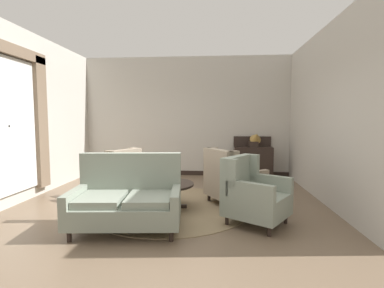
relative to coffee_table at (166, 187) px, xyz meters
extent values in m
plane|color=brown|center=(0.04, -0.19, -0.38)|extent=(9.20, 9.20, 0.00)
cube|color=#BCB7AD|center=(0.04, 3.10, 1.25)|extent=(5.83, 0.08, 3.25)
cube|color=#BCB7AD|center=(-2.79, 0.80, 1.25)|extent=(0.08, 4.60, 3.25)
cube|color=#BCB7AD|center=(2.88, 0.80, 1.25)|extent=(0.08, 4.60, 3.25)
cube|color=black|center=(0.04, 3.04, -0.32)|extent=(5.67, 0.03, 0.12)
cylinder|color=#847051|center=(0.04, 0.11, -0.37)|extent=(2.84, 2.84, 0.01)
cube|color=silver|center=(-2.73, -0.15, 1.05)|extent=(0.03, 1.38, 2.31)
cube|color=white|center=(-2.72, -0.15, 1.05)|extent=(0.02, 1.46, 2.39)
cube|color=white|center=(-2.71, -0.15, 1.05)|extent=(0.02, 0.04, 2.31)
cube|color=white|center=(-2.71, -0.15, 1.05)|extent=(0.02, 1.38, 0.04)
cube|color=#75604C|center=(-2.67, 0.72, 1.10)|extent=(0.10, 0.32, 2.61)
cube|color=#75604C|center=(-2.67, -0.15, 2.37)|extent=(0.10, 2.06, 0.20)
cylinder|color=black|center=(0.00, 0.00, 0.05)|extent=(0.97, 0.97, 0.04)
cylinder|color=black|center=(0.00, 0.00, -0.15)|extent=(0.10, 0.10, 0.37)
cube|color=black|center=(0.22, 0.02, -0.34)|extent=(0.28, 0.08, 0.07)
cube|color=black|center=(-0.11, 0.19, -0.34)|extent=(0.20, 0.27, 0.07)
cube|color=black|center=(-0.09, -0.20, -0.34)|extent=(0.17, 0.28, 0.07)
cylinder|color=beige|center=(0.01, 0.05, 0.08)|extent=(0.11, 0.11, 0.02)
ellipsoid|color=beige|center=(0.01, 0.05, 0.20)|extent=(0.20, 0.20, 0.22)
cylinder|color=beige|center=(0.01, 0.05, 0.37)|extent=(0.07, 0.07, 0.10)
torus|color=beige|center=(0.01, 0.05, 0.42)|extent=(0.12, 0.12, 0.02)
cube|color=gray|center=(-0.38, -1.02, -0.10)|extent=(1.57, 1.02, 0.27)
cube|color=gray|center=(-0.42, -0.65, 0.35)|extent=(1.50, 0.28, 0.64)
cube|color=gray|center=(-0.71, -1.09, 0.08)|extent=(0.66, 0.74, 0.10)
cube|color=gray|center=(-0.05, -1.03, 0.08)|extent=(0.66, 0.74, 0.10)
cube|color=gray|center=(-1.07, -1.14, 0.12)|extent=(0.18, 0.80, 0.18)
cube|color=gray|center=(0.31, -1.01, 0.12)|extent=(0.18, 0.80, 0.18)
cylinder|color=black|center=(-0.99, -1.45, -0.31)|extent=(0.06, 0.06, 0.14)
cylinder|color=black|center=(0.30, -1.33, -0.31)|extent=(0.06, 0.06, 0.14)
cylinder|color=black|center=(-1.06, -0.72, -0.31)|extent=(0.06, 0.06, 0.14)
cylinder|color=black|center=(0.23, -0.60, -0.31)|extent=(0.06, 0.06, 0.14)
cube|color=gray|center=(1.22, 0.44, -0.08)|extent=(1.19, 1.15, 0.31)
cube|color=gray|center=(0.89, 0.24, 0.36)|extent=(0.53, 0.75, 0.57)
cube|color=gray|center=(1.15, -0.01, 0.43)|extent=(0.22, 0.19, 0.43)
cube|color=gray|center=(0.79, 0.59, 0.43)|extent=(0.22, 0.19, 0.43)
cube|color=gray|center=(1.44, 0.17, 0.17)|extent=(0.75, 0.50, 0.20)
cube|color=gray|center=(1.08, 0.77, 0.17)|extent=(0.75, 0.50, 0.20)
cylinder|color=black|center=(1.70, 0.37, -0.31)|extent=(0.06, 0.06, 0.14)
cylinder|color=black|center=(1.38, 0.91, -0.31)|extent=(0.06, 0.06, 0.14)
cylinder|color=black|center=(1.06, -0.02, -0.31)|extent=(0.06, 0.06, 0.14)
cylinder|color=black|center=(0.73, 0.52, -0.31)|extent=(0.06, 0.06, 0.14)
cube|color=gray|center=(-1.20, 0.80, -0.09)|extent=(1.06, 1.04, 0.30)
cube|color=gray|center=(-0.90, 0.64, 0.32)|extent=(0.47, 0.73, 0.52)
cube|color=gray|center=(-0.83, 0.97, 0.39)|extent=(0.22, 0.18, 0.40)
cube|color=gray|center=(-1.13, 0.39, 0.39)|extent=(0.22, 0.18, 0.40)
cube|color=gray|center=(-1.09, 1.11, 0.18)|extent=(0.67, 0.42, 0.23)
cube|color=gray|center=(-1.39, 0.53, 0.18)|extent=(0.67, 0.42, 0.23)
cylinder|color=black|center=(-1.34, 1.21, -0.31)|extent=(0.06, 0.06, 0.14)
cylinder|color=black|center=(-1.62, 0.68, -0.31)|extent=(0.06, 0.06, 0.14)
cylinder|color=black|center=(-0.77, 0.91, -0.31)|extent=(0.06, 0.06, 0.14)
cylinder|color=black|center=(-1.05, 0.38, -0.31)|extent=(0.06, 0.06, 0.14)
cube|color=gray|center=(1.46, -0.63, -0.08)|extent=(1.10, 1.09, 0.32)
cube|color=gray|center=(1.18, -0.45, 0.35)|extent=(0.54, 0.72, 0.53)
cube|color=gray|center=(1.07, -0.77, 0.41)|extent=(0.22, 0.19, 0.40)
cube|color=gray|center=(1.44, -0.22, 0.41)|extent=(0.22, 0.19, 0.40)
cube|color=gray|center=(1.32, -0.94, 0.20)|extent=(0.65, 0.48, 0.23)
cube|color=gray|center=(1.69, -0.38, 0.20)|extent=(0.65, 0.48, 0.23)
cylinder|color=black|center=(1.57, -1.06, -0.31)|extent=(0.06, 0.06, 0.14)
cylinder|color=black|center=(1.90, -0.56, -0.31)|extent=(0.06, 0.06, 0.14)
cylinder|color=black|center=(1.02, -0.70, -0.31)|extent=(0.06, 0.06, 0.14)
cylinder|color=black|center=(1.36, -0.20, -0.31)|extent=(0.06, 0.06, 0.14)
cylinder|color=black|center=(1.40, 0.84, 0.29)|extent=(0.57, 0.57, 0.03)
cylinder|color=black|center=(1.40, 0.84, -0.05)|extent=(0.07, 0.07, 0.65)
cylinder|color=black|center=(1.40, 0.84, -0.36)|extent=(0.37, 0.37, 0.04)
cube|color=black|center=(1.84, 2.80, 0.09)|extent=(1.00, 0.44, 0.73)
cube|color=black|center=(1.84, 3.00, 0.59)|extent=(1.00, 0.04, 0.26)
cube|color=black|center=(1.39, 2.63, -0.33)|extent=(0.06, 0.06, 0.10)
cube|color=black|center=(2.29, 2.63, -0.33)|extent=(0.06, 0.06, 0.10)
cube|color=black|center=(1.39, 2.97, -0.33)|extent=(0.06, 0.06, 0.10)
cube|color=black|center=(2.29, 2.97, -0.33)|extent=(0.06, 0.06, 0.10)
cube|color=black|center=(1.84, 2.78, 0.52)|extent=(0.24, 0.24, 0.14)
cone|color=#B28942|center=(1.90, 2.70, 0.72)|extent=(0.30, 0.39, 0.39)
camera|label=1|loc=(0.85, -4.82, 1.17)|focal=26.82mm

